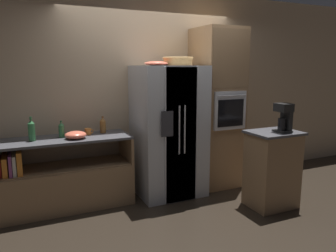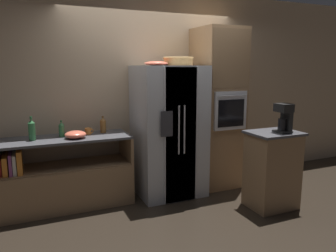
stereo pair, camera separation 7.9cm
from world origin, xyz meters
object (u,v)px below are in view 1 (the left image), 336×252
Objects in this scene: refrigerator at (169,131)px; bottle_tall at (32,130)px; wall_oven at (216,108)px; bottle_short at (61,130)px; coffee_maker at (284,116)px; mug at (88,131)px; mixing_bowl at (76,135)px; bottle_wide at (103,125)px; fruit_bowl at (156,63)px; wicker_basket at (178,61)px.

refrigerator is 1.73m from bottle_tall.
wall_oven reaches higher than bottle_tall.
coffee_maker is at bearing -25.50° from bottle_short.
mixing_bowl is at bearing -136.12° from mug.
bottle_wide is 1.93× the size of mug.
wall_oven is 1.11m from coffee_maker.
bottle_tall is (-1.73, 0.09, 0.13)m from refrigerator.
mixing_bowl is (-1.07, -0.02, -0.86)m from fruit_bowl.
mug is (0.33, 0.03, -0.05)m from bottle_short.
bottle_wide is 0.63× the size of coffee_maker.
refrigerator is 1.24m from mixing_bowl.
mixing_bowl is (-1.24, 0.00, 0.05)m from refrigerator.
bottle_wide is (0.87, 0.13, -0.03)m from bottle_tall.
bottle_wide is at bearing 10.84° from mug.
wicker_basket is 3.65× the size of mug.
bottle_wide is 0.86× the size of mixing_bowl.
wall_oven reaches higher than mixing_bowl.
fruit_bowl is at bearing 140.13° from coffee_maker.
bottle_tall is (-1.89, 0.03, -0.81)m from wicker_basket.
wall_oven is 10.97× the size of bottle_short.
bottle_short is (-2.18, 0.10, -0.16)m from wall_oven.
coffee_maker reaches higher than mixing_bowl.
wall_oven is at bearing -5.62° from bottle_wide.
wicker_basket is 1.99× the size of bottle_short.
coffee_maker is (2.80, -1.11, 0.14)m from bottle_tall.
refrigerator is 6.13× the size of bottle_tall.
bottle_tall is 0.88m from bottle_wide.
mug is 0.33× the size of coffee_maker.
coffee_maker reaches higher than mug.
fruit_bowl is 1.49× the size of bottle_short.
bottle_wide is (-1.65, 0.16, -0.16)m from wall_oven.
fruit_bowl is 1.74m from bottle_tall.
mixing_bowl is at bearing -45.83° from bottle_short.
fruit_bowl is 1.07m from bottle_wide.
wall_oven is 2.19m from bottle_short.
coffee_maker is at bearing -21.57° from bottle_tall.
bottle_wide is at bearing 29.15° from mixing_bowl.
fruit_bowl is 1.74m from coffee_maker.
bottle_tall is 0.68m from mug.
wall_oven is 8.91× the size of mixing_bowl.
wicker_basket is at bearing -8.76° from bottle_wide.
bottle_wide is at bearing 174.38° from wall_oven.
wall_oven is at bearing 104.37° from coffee_maker.
coffee_maker is at bearing -39.87° from fruit_bowl.
bottle_short is at bearing 10.80° from bottle_tall.
mixing_bowl is (-0.18, -0.18, 0.00)m from mug.
bottle_tall is at bearing -172.18° from mug.
mug is at bearing 4.68° from bottle_short.
fruit_bowl reaches higher than coffee_maker.
bottle_tall reaches higher than mixing_bowl.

